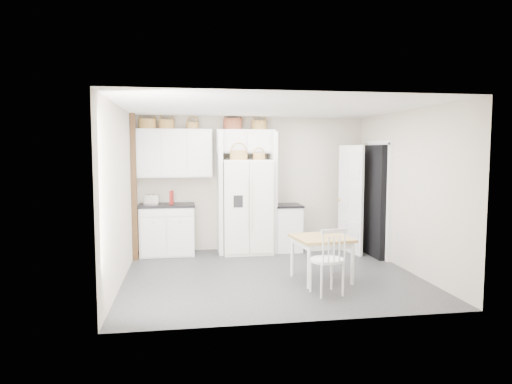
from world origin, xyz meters
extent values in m
plane|color=#232327|center=(0.00, 0.00, 0.00)|extent=(4.50, 4.50, 0.00)
plane|color=white|center=(0.00, 0.00, 2.60)|extent=(4.50, 4.50, 0.00)
plane|color=#BAB6A7|center=(0.00, 2.00, 1.30)|extent=(4.50, 0.00, 4.50)
plane|color=#BAB6A7|center=(-2.25, 0.00, 1.30)|extent=(0.00, 4.00, 4.00)
plane|color=#BAB6A7|center=(2.25, 0.00, 1.30)|extent=(0.00, 4.00, 4.00)
cube|color=white|center=(-0.15, 1.65, 0.89)|extent=(0.92, 0.74, 1.78)
cube|color=white|center=(-1.65, 1.70, 0.46)|extent=(0.99, 0.62, 0.91)
cube|color=white|center=(0.65, 1.70, 0.43)|extent=(0.49, 0.59, 0.87)
cube|color=olive|center=(0.70, -0.41, 0.33)|extent=(0.89, 0.89, 0.66)
cube|color=white|center=(0.58, -1.06, 0.47)|extent=(0.53, 0.50, 0.94)
cube|color=black|center=(-1.65, 1.70, 0.93)|extent=(1.03, 0.66, 0.04)
cube|color=black|center=(0.65, 1.70, 0.88)|extent=(0.53, 0.63, 0.04)
cube|color=silver|center=(-1.92, 1.63, 1.05)|extent=(0.28, 0.18, 0.18)
cube|color=maroon|center=(-1.56, 1.62, 1.08)|extent=(0.08, 0.17, 0.26)
cube|color=white|center=(-1.56, 1.62, 1.06)|extent=(0.05, 0.15, 0.22)
cylinder|color=brown|center=(-1.98, 1.83, 2.44)|extent=(0.32, 0.32, 0.18)
cylinder|color=brown|center=(-1.64, 1.83, 2.44)|extent=(0.29, 0.29, 0.17)
cylinder|color=brown|center=(-1.15, 1.83, 2.42)|extent=(0.23, 0.23, 0.13)
cylinder|color=brown|center=(-0.39, 1.83, 2.45)|extent=(0.36, 0.36, 0.20)
cylinder|color=brown|center=(0.12, 1.83, 2.44)|extent=(0.30, 0.30, 0.17)
cylinder|color=brown|center=(-0.31, 1.55, 1.86)|extent=(0.33, 0.33, 0.17)
cylinder|color=brown|center=(0.07, 1.55, 1.84)|extent=(0.23, 0.23, 0.12)
cube|color=white|center=(-1.50, 1.83, 1.90)|extent=(1.40, 0.34, 0.90)
cube|color=white|center=(-0.15, 1.83, 2.12)|extent=(1.12, 0.34, 0.45)
cube|color=white|center=(-0.66, 1.70, 1.15)|extent=(0.08, 0.60, 2.30)
cube|color=white|center=(0.36, 1.70, 1.15)|extent=(0.08, 0.60, 2.30)
cube|color=#462611|center=(-2.20, 1.35, 1.30)|extent=(0.09, 0.09, 2.60)
cube|color=black|center=(2.16, 1.00, 1.02)|extent=(0.18, 0.85, 2.05)
cube|color=white|center=(1.80, 1.33, 1.02)|extent=(0.21, 0.79, 2.05)
camera|label=1|loc=(-1.32, -6.90, 1.95)|focal=32.00mm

